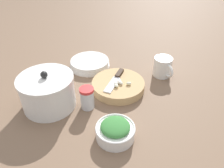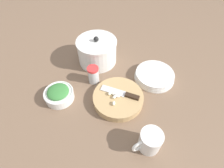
# 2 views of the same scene
# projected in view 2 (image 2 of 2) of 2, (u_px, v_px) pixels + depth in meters

# --- Properties ---
(ground_plane) EXTENTS (5.00, 5.00, 0.00)m
(ground_plane) POSITION_uv_depth(u_px,v_px,m) (112.00, 88.00, 0.92)
(ground_plane) COLOR brown
(cutting_board) EXTENTS (0.24, 0.24, 0.04)m
(cutting_board) POSITION_uv_depth(u_px,v_px,m) (118.00, 98.00, 0.85)
(cutting_board) COLOR tan
(cutting_board) RESTS_ON ground_plane
(chef_knife) EXTENTS (0.19, 0.04, 0.01)m
(chef_knife) POSITION_uv_depth(u_px,v_px,m) (122.00, 93.00, 0.84)
(chef_knife) COLOR black
(chef_knife) RESTS_ON cutting_board
(garlic_cloves) EXTENTS (0.06, 0.08, 0.02)m
(garlic_cloves) POSITION_uv_depth(u_px,v_px,m) (114.00, 96.00, 0.82)
(garlic_cloves) COLOR silver
(garlic_cloves) RESTS_ON cutting_board
(herb_bowl) EXTENTS (0.14, 0.14, 0.07)m
(herb_bowl) POSITION_uv_depth(u_px,v_px,m) (59.00, 94.00, 0.85)
(herb_bowl) COLOR silver
(herb_bowl) RESTS_ON ground_plane
(spice_jar) EXTENTS (0.06, 0.06, 0.10)m
(spice_jar) POSITION_uv_depth(u_px,v_px,m) (93.00, 75.00, 0.91)
(spice_jar) COLOR silver
(spice_jar) RESTS_ON ground_plane
(coffee_mug) EXTENTS (0.10, 0.11, 0.10)m
(coffee_mug) POSITION_uv_depth(u_px,v_px,m) (150.00, 141.00, 0.68)
(coffee_mug) COLOR silver
(coffee_mug) RESTS_ON ground_plane
(plate_stack) EXTENTS (0.22, 0.22, 0.04)m
(plate_stack) POSITION_uv_depth(u_px,v_px,m) (154.00, 76.00, 0.95)
(plate_stack) COLOR silver
(plate_stack) RESTS_ON ground_plane
(stock_pot) EXTENTS (0.23, 0.23, 0.17)m
(stock_pot) POSITION_uv_depth(u_px,v_px,m) (97.00, 51.00, 1.00)
(stock_pot) COLOR silver
(stock_pot) RESTS_ON ground_plane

